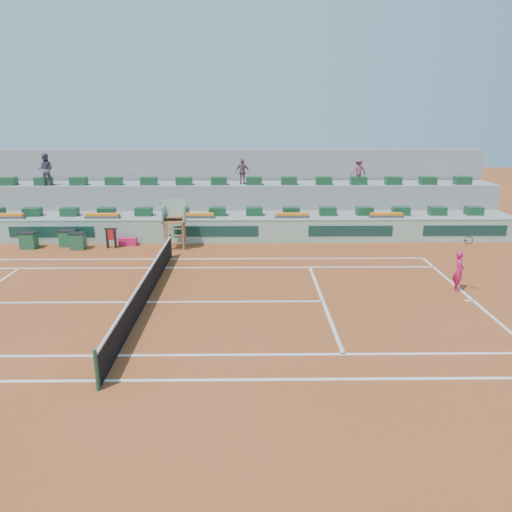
{
  "coord_description": "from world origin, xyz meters",
  "views": [
    {
      "loc": [
        3.76,
        -16.88,
        6.61
      ],
      "look_at": [
        4.0,
        2.5,
        1.0
      ],
      "focal_mm": 35.0,
      "sensor_mm": 36.0,
      "label": 1
    }
  ],
  "objects_px": {
    "player_bag": "(128,242)",
    "tennis_player": "(459,270)",
    "umpire_chair": "(174,218)",
    "drink_cooler_a": "(78,241)"
  },
  "relations": [
    {
      "from": "player_bag",
      "to": "umpire_chair",
      "type": "distance_m",
      "value": 2.91
    },
    {
      "from": "player_bag",
      "to": "tennis_player",
      "type": "distance_m",
      "value": 15.85
    },
    {
      "from": "umpire_chair",
      "to": "tennis_player",
      "type": "bearing_deg",
      "value": -28.61
    },
    {
      "from": "player_bag",
      "to": "drink_cooler_a",
      "type": "relative_size",
      "value": 1.07
    },
    {
      "from": "drink_cooler_a",
      "to": "tennis_player",
      "type": "xyz_separation_m",
      "value": [
        16.56,
        -6.21,
        0.38
      ]
    },
    {
      "from": "drink_cooler_a",
      "to": "tennis_player",
      "type": "relative_size",
      "value": 0.37
    },
    {
      "from": "drink_cooler_a",
      "to": "tennis_player",
      "type": "distance_m",
      "value": 17.69
    },
    {
      "from": "umpire_chair",
      "to": "tennis_player",
      "type": "xyz_separation_m",
      "value": [
        11.72,
        -6.39,
        -0.74
      ]
    },
    {
      "from": "umpire_chair",
      "to": "drink_cooler_a",
      "type": "distance_m",
      "value": 4.97
    },
    {
      "from": "tennis_player",
      "to": "player_bag",
      "type": "bearing_deg",
      "value": 154.11
    }
  ]
}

